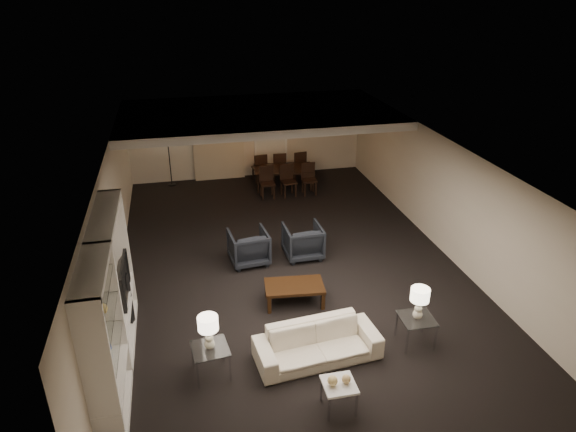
# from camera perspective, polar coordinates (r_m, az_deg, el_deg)

# --- Properties ---
(floor) EXTENTS (11.00, 11.00, 0.00)m
(floor) POSITION_cam_1_polar(r_m,az_deg,el_deg) (11.17, -0.00, -5.12)
(floor) COLOR black
(floor) RESTS_ON ground
(ceiling) EXTENTS (7.00, 11.00, 0.02)m
(ceiling) POSITION_cam_1_polar(r_m,az_deg,el_deg) (10.14, -0.00, 7.18)
(ceiling) COLOR silver
(ceiling) RESTS_ON ground
(wall_back) EXTENTS (7.00, 0.02, 2.50)m
(wall_back) POSITION_cam_1_polar(r_m,az_deg,el_deg) (15.69, -4.51, 8.83)
(wall_back) COLOR beige
(wall_back) RESTS_ON ground
(wall_front) EXTENTS (7.00, 0.02, 2.50)m
(wall_front) POSITION_cam_1_polar(r_m,az_deg,el_deg) (6.24, 11.99, -20.01)
(wall_front) COLOR beige
(wall_front) RESTS_ON ground
(wall_left) EXTENTS (0.02, 11.00, 2.50)m
(wall_left) POSITION_cam_1_polar(r_m,az_deg,el_deg) (10.47, -19.04, -1.05)
(wall_left) COLOR beige
(wall_left) RESTS_ON ground
(wall_right) EXTENTS (0.02, 11.00, 2.50)m
(wall_right) POSITION_cam_1_polar(r_m,az_deg,el_deg) (11.81, 16.81, 2.25)
(wall_right) COLOR beige
(wall_right) RESTS_ON ground
(ceiling_soffit) EXTENTS (7.00, 4.00, 0.20)m
(ceiling_soffit) POSITION_cam_1_polar(r_m,az_deg,el_deg) (13.48, -3.36, 11.22)
(ceiling_soffit) COLOR silver
(ceiling_soffit) RESTS_ON ceiling
(curtains) EXTENTS (1.50, 0.12, 2.40)m
(curtains) POSITION_cam_1_polar(r_m,az_deg,el_deg) (15.53, -7.77, 8.31)
(curtains) COLOR beige
(curtains) RESTS_ON wall_back
(door) EXTENTS (0.90, 0.05, 2.10)m
(door) POSITION_cam_1_polar(r_m,az_deg,el_deg) (15.83, -1.93, 8.28)
(door) COLOR silver
(door) RESTS_ON wall_back
(painting) EXTENTS (0.95, 0.04, 0.65)m
(painting) POSITION_cam_1_polar(r_m,az_deg,el_deg) (15.99, 3.06, 10.30)
(painting) COLOR #142D38
(painting) RESTS_ON wall_back
(media_unit) EXTENTS (0.38, 3.40, 2.35)m
(media_unit) POSITION_cam_1_polar(r_m,az_deg,el_deg) (8.22, -19.09, -9.22)
(media_unit) COLOR white
(media_unit) RESTS_ON wall_left
(pendant_light) EXTENTS (0.52, 0.52, 0.24)m
(pendant_light) POSITION_cam_1_polar(r_m,az_deg,el_deg) (13.65, -2.05, 9.34)
(pendant_light) COLOR #D8591E
(pendant_light) RESTS_ON ceiling_soffit
(sofa) EXTENTS (2.06, 0.97, 0.58)m
(sofa) POSITION_cam_1_polar(r_m,az_deg,el_deg) (8.47, 3.30, -13.94)
(sofa) COLOR beige
(sofa) RESTS_ON floor
(coffee_table) EXTENTS (1.16, 0.75, 0.39)m
(coffee_table) POSITION_cam_1_polar(r_m,az_deg,el_deg) (9.77, 0.70, -8.63)
(coffee_table) COLOR black
(coffee_table) RESTS_ON floor
(armchair_left) EXTENTS (0.87, 0.89, 0.74)m
(armchair_left) POSITION_cam_1_polar(r_m,az_deg,el_deg) (11.02, -4.40, -3.44)
(armchair_left) COLOR black
(armchair_left) RESTS_ON floor
(armchair_right) EXTENTS (0.81, 0.83, 0.74)m
(armchair_right) POSITION_cam_1_polar(r_m,az_deg,el_deg) (11.22, 1.67, -2.80)
(armchair_right) COLOR black
(armchair_right) RESTS_ON floor
(side_table_left) EXTENTS (0.60, 0.60, 0.51)m
(side_table_left) POSITION_cam_1_polar(r_m,az_deg,el_deg) (8.27, -8.56, -15.65)
(side_table_left) COLOR white
(side_table_left) RESTS_ON floor
(side_table_right) EXTENTS (0.57, 0.57, 0.51)m
(side_table_right) POSITION_cam_1_polar(r_m,az_deg,el_deg) (9.03, 13.98, -12.24)
(side_table_right) COLOR silver
(side_table_right) RESTS_ON floor
(table_lamp_left) EXTENTS (0.33, 0.33, 0.57)m
(table_lamp_left) POSITION_cam_1_polar(r_m,az_deg,el_deg) (7.93, -8.81, -12.69)
(table_lamp_left) COLOR beige
(table_lamp_left) RESTS_ON side_table_left
(table_lamp_right) EXTENTS (0.33, 0.33, 0.57)m
(table_lamp_right) POSITION_cam_1_polar(r_m,az_deg,el_deg) (8.72, 14.34, -9.41)
(table_lamp_right) COLOR beige
(table_lamp_right) RESTS_ON side_table_right
(marble_table) EXTENTS (0.46, 0.46, 0.46)m
(marble_table) POSITION_cam_1_polar(r_m,az_deg,el_deg) (7.73, 5.64, -19.28)
(marble_table) COLOR white
(marble_table) RESTS_ON floor
(gold_gourd_a) EXTENTS (0.15, 0.15, 0.15)m
(gold_gourd_a) POSITION_cam_1_polar(r_m,az_deg,el_deg) (7.49, 4.97, -17.77)
(gold_gourd_a) COLOR #E6C779
(gold_gourd_a) RESTS_ON marble_table
(gold_gourd_b) EXTENTS (0.13, 0.13, 0.13)m
(gold_gourd_b) POSITION_cam_1_polar(r_m,az_deg,el_deg) (7.55, 6.49, -17.55)
(gold_gourd_b) COLOR tan
(gold_gourd_b) RESTS_ON marble_table
(television) EXTENTS (1.07, 0.14, 0.61)m
(television) POSITION_cam_1_polar(r_m,az_deg,el_deg) (8.99, -18.35, -6.82)
(television) COLOR black
(television) RESTS_ON media_unit
(vase_blue) EXTENTS (0.17, 0.17, 0.17)m
(vase_blue) POSITION_cam_1_polar(r_m,az_deg,el_deg) (7.44, -19.67, -13.57)
(vase_blue) COLOR #274EAA
(vase_blue) RESTS_ON media_unit
(vase_amber) EXTENTS (0.18, 0.18, 0.19)m
(vase_amber) POSITION_cam_1_polar(r_m,az_deg,el_deg) (7.30, -20.12, -9.57)
(vase_amber) COLOR #A88838
(vase_amber) RESTS_ON media_unit
(floor_speaker) EXTENTS (0.15, 0.15, 1.09)m
(floor_speaker) POSITION_cam_1_polar(r_m,az_deg,el_deg) (9.37, -17.38, -9.02)
(floor_speaker) COLOR black
(floor_speaker) RESTS_ON floor
(dining_table) EXTENTS (1.79, 1.14, 0.59)m
(dining_table) POSITION_cam_1_polar(r_m,az_deg,el_deg) (14.97, -0.50, 4.26)
(dining_table) COLOR black
(dining_table) RESTS_ON floor
(chair_nl) EXTENTS (0.41, 0.41, 0.88)m
(chair_nl) POSITION_cam_1_polar(r_m,az_deg,el_deg) (14.22, -2.30, 3.70)
(chair_nl) COLOR black
(chair_nl) RESTS_ON floor
(chair_nm) EXTENTS (0.45, 0.45, 0.88)m
(chair_nm) POSITION_cam_1_polar(r_m,az_deg,el_deg) (14.33, 0.06, 3.90)
(chair_nm) COLOR black
(chair_nm) RESTS_ON floor
(chair_nr) EXTENTS (0.42, 0.42, 0.88)m
(chair_nr) POSITION_cam_1_polar(r_m,az_deg,el_deg) (14.47, 2.38, 4.08)
(chair_nr) COLOR black
(chair_nr) RESTS_ON floor
(chair_fl) EXTENTS (0.46, 0.46, 0.88)m
(chair_fl) POSITION_cam_1_polar(r_m,az_deg,el_deg) (15.42, -3.20, 5.41)
(chair_fl) COLOR black
(chair_fl) RESTS_ON floor
(chair_fm) EXTENTS (0.43, 0.43, 0.88)m
(chair_fm) POSITION_cam_1_polar(r_m,az_deg,el_deg) (15.52, -1.01, 5.59)
(chair_fm) COLOR black
(chair_fm) RESTS_ON floor
(chair_fr) EXTENTS (0.45, 0.45, 0.88)m
(chair_fr) POSITION_cam_1_polar(r_m,az_deg,el_deg) (15.65, 1.15, 5.75)
(chair_fr) COLOR black
(chair_fr) RESTS_ON floor
(floor_lamp) EXTENTS (0.28, 0.28, 1.64)m
(floor_lamp) POSITION_cam_1_polar(r_m,az_deg,el_deg) (15.38, -13.04, 6.24)
(floor_lamp) COLOR black
(floor_lamp) RESTS_ON floor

